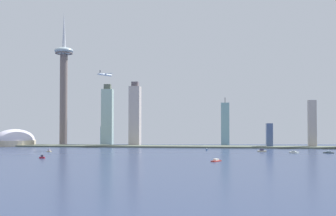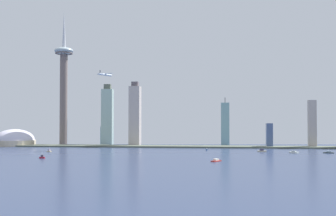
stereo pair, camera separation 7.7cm
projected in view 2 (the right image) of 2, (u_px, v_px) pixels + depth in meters
name	position (u px, v px, depth m)	size (l,w,h in m)	color
ground_plane	(122.00, 169.00, 476.45)	(6000.00, 6000.00, 0.00)	navy
waterfront_pier	(166.00, 146.00, 887.89)	(878.97, 50.48, 2.98)	#565F4F
observation_tower	(64.00, 78.00, 959.31)	(41.06, 41.06, 296.01)	#73635E
stadium_dome	(15.00, 141.00, 937.76)	(88.02, 88.02, 46.84)	beige
skyscraper_0	(107.00, 116.00, 966.39)	(24.38, 17.78, 133.97)	#A5C5B9
skyscraper_2	(104.00, 108.00, 1011.08)	(12.86, 20.94, 170.34)	#648E96
skyscraper_3	(135.00, 115.00, 931.60)	(22.71, 27.34, 136.11)	#BEB1AB
skyscraper_4	(225.00, 124.00, 946.25)	(17.76, 18.28, 103.51)	#7DAAAE
skyscraper_5	(269.00, 135.00, 870.26)	(12.21, 18.20, 48.34)	#4A5E88
skyscraper_6	(312.00, 124.00, 865.35)	(15.41, 12.07, 94.03)	#B9ACA2
boat_0	(42.00, 157.00, 617.56)	(7.51, 2.85, 8.79)	#A61E2F
boat_1	(294.00, 152.00, 717.30)	(14.53, 14.59, 3.86)	white
boat_2	(329.00, 152.00, 718.32)	(18.05, 9.34, 6.99)	black
boat_3	(49.00, 151.00, 746.87)	(10.01, 8.97, 9.27)	beige
boat_4	(262.00, 151.00, 748.82)	(14.94, 7.53, 10.98)	beige
boat_5	(207.00, 149.00, 790.73)	(2.50, 6.77, 4.04)	#2A4D81
boat_6	(216.00, 160.00, 569.95)	(14.11, 18.37, 3.53)	#B42D26
airplane	(106.00, 75.00, 820.96)	(35.08, 33.57, 8.86)	silver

